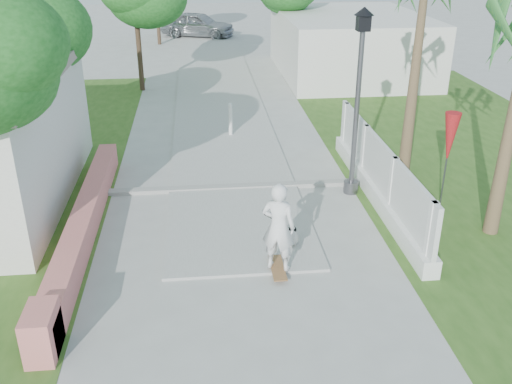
{
  "coord_description": "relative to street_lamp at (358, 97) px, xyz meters",
  "views": [
    {
      "loc": [
        -0.78,
        -7.05,
        6.0
      ],
      "look_at": [
        0.31,
        3.41,
        1.1
      ],
      "focal_mm": 40.0,
      "sensor_mm": 36.0,
      "label": 1
    }
  ],
  "objects": [
    {
      "name": "ground",
      "position": [
        -2.9,
        -5.5,
        -2.43
      ],
      "size": [
        90.0,
        90.0,
        0.0
      ],
      "primitive_type": "plane",
      "color": "#B7B7B2",
      "rests_on": "ground"
    },
    {
      "name": "path_strip",
      "position": [
        -2.9,
        14.5,
        -2.4
      ],
      "size": [
        3.2,
        36.0,
        0.06
      ],
      "primitive_type": "cube",
      "color": "#B7B7B2",
      "rests_on": "ground"
    },
    {
      "name": "curb",
      "position": [
        -2.9,
        0.5,
        -2.38
      ],
      "size": [
        6.5,
        0.25,
        0.1
      ],
      "primitive_type": "cube",
      "color": "#999993",
      "rests_on": "ground"
    },
    {
      "name": "grass_right",
      "position": [
        4.1,
        2.5,
        -2.42
      ],
      "size": [
        8.0,
        20.0,
        0.01
      ],
      "primitive_type": "cube",
      "color": "#30571B",
      "rests_on": "ground"
    },
    {
      "name": "pink_wall",
      "position": [
        -6.2,
        -1.95,
        -2.11
      ],
      "size": [
        0.45,
        8.2,
        0.8
      ],
      "color": "#DD7571",
      "rests_on": "ground"
    },
    {
      "name": "lattice_fence",
      "position": [
        0.5,
        -0.5,
        -1.88
      ],
      "size": [
        0.35,
        7.0,
        1.5
      ],
      "color": "white",
      "rests_on": "ground"
    },
    {
      "name": "building_right",
      "position": [
        3.1,
        12.5,
        -1.13
      ],
      "size": [
        6.0,
        8.0,
        2.6
      ],
      "primitive_type": "cube",
      "color": "silver",
      "rests_on": "ground"
    },
    {
      "name": "street_lamp",
      "position": [
        0.0,
        0.0,
        0.0
      ],
      "size": [
        0.44,
        0.44,
        4.44
      ],
      "color": "#59595E",
      "rests_on": "ground"
    },
    {
      "name": "bollard",
      "position": [
        -2.7,
        4.5,
        -1.84
      ],
      "size": [
        0.14,
        0.14,
        1.09
      ],
      "color": "white",
      "rests_on": "ground"
    },
    {
      "name": "patio_umbrella",
      "position": [
        1.9,
        -1.0,
        -0.74
      ],
      "size": [
        0.36,
        0.36,
        2.3
      ],
      "color": "#59595E",
      "rests_on": "ground"
    },
    {
      "name": "tree_left_mid",
      "position": [
        -8.38,
        2.98,
        1.07
      ],
      "size": [
        3.2,
        3.2,
        4.85
      ],
      "color": "#4C3826",
      "rests_on": "ground"
    },
    {
      "name": "skateboarder",
      "position": [
        -2.25,
        -3.03,
        -1.59
      ],
      "size": [
        0.82,
        1.62,
        1.86
      ],
      "rotation": [
        0.0,
        0.0,
        2.73
      ],
      "color": "#96673C",
      "rests_on": "ground"
    },
    {
      "name": "dog",
      "position": [
        -1.86,
        -2.41,
        -2.22
      ],
      "size": [
        0.31,
        0.54,
        0.37
      ],
      "rotation": [
        0.0,
        0.0,
        -0.17
      ],
      "color": "silver",
      "rests_on": "ground"
    },
    {
      "name": "parked_car",
      "position": [
        -3.51,
        22.62,
        -1.69
      ],
      "size": [
        4.66,
        3.2,
        1.47
      ],
      "primitive_type": "imported",
      "rotation": [
        0.0,
        0.0,
        1.19
      ],
      "color": "#9B9DA3",
      "rests_on": "ground"
    }
  ]
}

